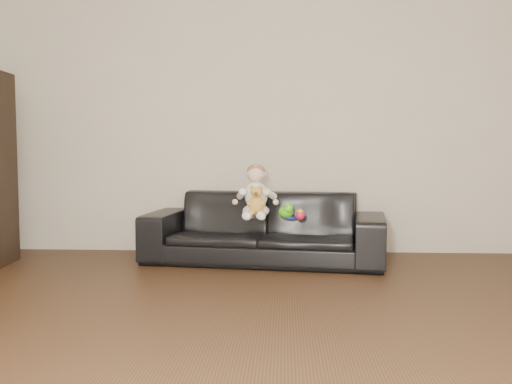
# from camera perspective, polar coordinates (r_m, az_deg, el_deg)

# --- Properties ---
(floor) EXTENTS (5.50, 5.50, 0.00)m
(floor) POSITION_cam_1_polar(r_m,az_deg,el_deg) (2.79, -2.16, -15.95)
(floor) COLOR #392314
(floor) RESTS_ON ground
(wall_back) EXTENTS (5.00, 0.00, 5.00)m
(wall_back) POSITION_cam_1_polar(r_m,az_deg,el_deg) (5.38, 0.39, 7.83)
(wall_back) COLOR #BDB29E
(wall_back) RESTS_ON ground
(sofa) EXTENTS (2.12, 1.06, 0.59)m
(sofa) POSITION_cam_1_polar(r_m,az_deg,el_deg) (4.91, 0.81, -3.57)
(sofa) COLOR black
(sofa) RESTS_ON floor
(baby) EXTENTS (0.31, 0.39, 0.45)m
(baby) POSITION_cam_1_polar(r_m,az_deg,el_deg) (4.77, -0.01, -0.26)
(baby) COLOR silver
(baby) RESTS_ON sofa
(teddy_bear) EXTENTS (0.14, 0.14, 0.23)m
(teddy_bear) POSITION_cam_1_polar(r_m,az_deg,el_deg) (4.64, 0.03, -0.83)
(teddy_bear) COLOR gold
(teddy_bear) RESTS_ON sofa
(toy_green) EXTENTS (0.16, 0.18, 0.11)m
(toy_green) POSITION_cam_1_polar(r_m,az_deg,el_deg) (4.77, 3.03, -2.02)
(toy_green) COLOR #4DD118
(toy_green) RESTS_ON sofa
(toy_rattle) EXTENTS (0.10, 0.10, 0.08)m
(toy_rattle) POSITION_cam_1_polar(r_m,az_deg,el_deg) (4.67, 4.44, -2.35)
(toy_rattle) COLOR red
(toy_rattle) RESTS_ON sofa
(toy_blue_disc) EXTENTS (0.11, 0.11, 0.01)m
(toy_blue_disc) POSITION_cam_1_polar(r_m,az_deg,el_deg) (4.79, 3.42, -2.56)
(toy_blue_disc) COLOR #1920CE
(toy_blue_disc) RESTS_ON sofa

